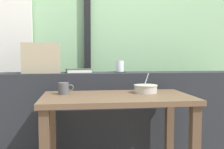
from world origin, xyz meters
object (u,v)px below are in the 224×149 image
object	(u,v)px
coaster_square	(120,72)
closed_book	(79,71)
juice_glass	(120,67)
breakfast_table	(117,112)
throw_pillow	(41,58)
ceramic_mug	(64,88)
soup_bowl	(146,89)

from	to	relation	value
coaster_square	closed_book	bearing A→B (deg)	-175.72
juice_glass	breakfast_table	bearing A→B (deg)	-101.08
closed_book	juice_glass	bearing A→B (deg)	4.28
coaster_square	breakfast_table	bearing A→B (deg)	-101.08
throw_pillow	coaster_square	bearing A→B (deg)	2.99
ceramic_mug	coaster_square	bearing A→B (deg)	43.16
coaster_square	ceramic_mug	size ratio (longest dim) A/B	0.88
breakfast_table	soup_bowl	xyz separation A→B (m)	(0.23, 0.10, 0.15)
juice_glass	soup_bowl	xyz separation A→B (m)	(0.13, -0.46, -0.15)
soup_bowl	juice_glass	bearing A→B (deg)	105.34
soup_bowl	ceramic_mug	bearing A→B (deg)	179.71
coaster_square	closed_book	world-z (taller)	closed_book
juice_glass	ceramic_mug	distance (m)	0.68
coaster_square	throw_pillow	size ratio (longest dim) A/B	0.31
closed_book	ceramic_mug	size ratio (longest dim) A/B	2.08
coaster_square	closed_book	distance (m)	0.38
soup_bowl	ceramic_mug	xyz separation A→B (m)	(-0.61, 0.00, 0.01)
coaster_square	soup_bowl	xyz separation A→B (m)	(0.13, -0.46, -0.10)
throw_pillow	closed_book	bearing A→B (deg)	1.47
breakfast_table	ceramic_mug	world-z (taller)	ceramic_mug
coaster_square	throw_pillow	xyz separation A→B (m)	(-0.69, -0.04, 0.13)
juice_glass	throw_pillow	distance (m)	0.70
breakfast_table	coaster_square	xyz separation A→B (m)	(0.11, 0.56, 0.25)
closed_book	soup_bowl	bearing A→B (deg)	-40.61
breakfast_table	coaster_square	world-z (taller)	coaster_square
breakfast_table	ceramic_mug	size ratio (longest dim) A/B	9.27
breakfast_table	juice_glass	xyz separation A→B (m)	(0.11, 0.56, 0.30)
breakfast_table	closed_book	world-z (taller)	closed_book
closed_book	ceramic_mug	bearing A→B (deg)	-104.39
closed_book	throw_pillow	xyz separation A→B (m)	(-0.32, -0.01, 0.11)
juice_glass	closed_book	world-z (taller)	juice_glass
soup_bowl	ceramic_mug	world-z (taller)	soup_bowl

